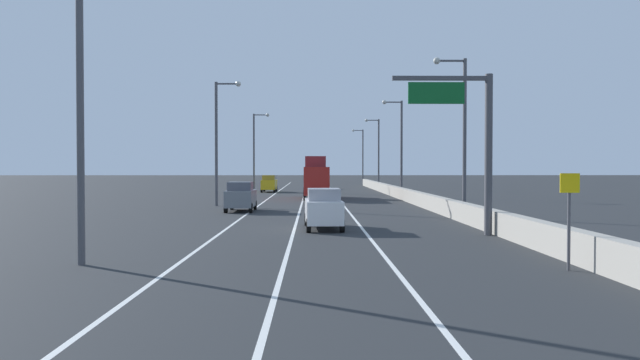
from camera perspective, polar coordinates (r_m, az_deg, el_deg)
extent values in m
plane|color=#26282B|center=(67.65, 0.21, -1.46)|extent=(320.00, 320.00, 0.00)
cube|color=silver|center=(58.82, -5.02, -1.87)|extent=(0.16, 130.00, 0.00)
cube|color=silver|center=(58.66, -1.60, -1.87)|extent=(0.16, 130.00, 0.00)
cube|color=silver|center=(58.71, 1.82, -1.87)|extent=(0.16, 130.00, 0.00)
cube|color=#9E998E|center=(44.52, 10.70, -2.18)|extent=(0.60, 120.00, 1.10)
cylinder|color=#47474C|center=(29.58, 15.39, 2.27)|extent=(0.36, 0.36, 7.50)
cube|color=#47474C|center=(29.32, 11.14, 9.26)|extent=(4.50, 0.20, 0.20)
cube|color=#0C5923|center=(29.07, 10.75, 7.94)|extent=(2.60, 0.10, 1.00)
cylinder|color=#4C4C51|center=(20.41, 22.12, -4.47)|extent=(0.10, 0.10, 2.40)
cube|color=yellow|center=(20.28, 22.20, -0.26)|extent=(0.60, 0.04, 0.60)
cylinder|color=#4C4C51|center=(40.20, 13.29, 3.84)|extent=(0.24, 0.24, 10.07)
cube|color=#4C4C51|center=(40.51, 12.06, 10.78)|extent=(1.80, 0.12, 0.12)
sphere|color=beige|center=(40.32, 10.79, 10.83)|extent=(0.44, 0.44, 0.44)
cylinder|color=#4C4C51|center=(64.66, 7.58, 2.87)|extent=(0.24, 0.24, 10.07)
cube|color=#4C4C51|center=(64.86, 6.80, 7.19)|extent=(1.80, 0.12, 0.12)
sphere|color=beige|center=(64.75, 6.00, 7.21)|extent=(0.44, 0.44, 0.44)
cylinder|color=#4C4C51|center=(89.49, 5.47, 2.42)|extent=(0.24, 0.24, 10.07)
cube|color=#4C4C51|center=(89.63, 4.90, 5.55)|extent=(1.80, 0.12, 0.12)
sphere|color=beige|center=(89.55, 4.33, 5.56)|extent=(0.44, 0.44, 0.44)
cylinder|color=#4C4C51|center=(114.35, 4.00, 2.17)|extent=(0.24, 0.24, 10.07)
cube|color=#4C4C51|center=(114.46, 3.56, 4.62)|extent=(1.80, 0.12, 0.12)
sphere|color=beige|center=(114.40, 3.10, 4.62)|extent=(0.44, 0.44, 0.44)
cylinder|color=#4C4C51|center=(21.42, -21.39, 6.08)|extent=(0.24, 0.24, 10.07)
cylinder|color=#4C4C51|center=(50.61, -9.62, 3.31)|extent=(0.24, 0.24, 10.07)
cube|color=#4C4C51|center=(50.89, -8.62, 8.83)|extent=(1.80, 0.12, 0.12)
sphere|color=beige|center=(50.78, -7.60, 8.85)|extent=(0.44, 0.44, 0.44)
cylinder|color=#4C4C51|center=(80.35, -6.16, 2.56)|extent=(0.24, 0.24, 10.07)
cube|color=#4C4C51|center=(80.53, -5.53, 6.04)|extent=(1.80, 0.12, 0.12)
sphere|color=beige|center=(80.46, -4.89, 6.04)|extent=(0.44, 0.44, 0.44)
cube|color=slate|center=(44.35, -7.36, -1.70)|extent=(1.90, 4.23, 1.17)
cube|color=#4D505A|center=(43.90, -7.42, -0.57)|extent=(1.67, 1.90, 0.60)
cylinder|color=black|center=(46.13, -8.19, -2.32)|extent=(0.22, 0.68, 0.68)
cylinder|color=black|center=(45.95, -6.05, -2.32)|extent=(0.22, 0.68, 0.68)
cylinder|color=black|center=(42.85, -8.75, -2.59)|extent=(0.22, 0.68, 0.68)
cylinder|color=black|center=(42.65, -6.45, -2.60)|extent=(0.22, 0.68, 0.68)
cube|color=gold|center=(77.26, -4.74, -0.43)|extent=(1.81, 4.27, 1.19)
cube|color=olive|center=(76.82, -4.77, 0.23)|extent=(1.56, 1.93, 0.60)
cylinder|color=black|center=(79.01, -5.21, -0.83)|extent=(0.23, 0.68, 0.68)
cylinder|color=black|center=(78.88, -4.07, -0.83)|extent=(0.23, 0.68, 0.68)
cylinder|color=black|center=(75.69, -5.45, -0.92)|extent=(0.23, 0.68, 0.68)
cylinder|color=black|center=(75.55, -4.26, -0.92)|extent=(0.23, 0.68, 0.68)
cube|color=white|center=(31.54, 0.32, -2.91)|extent=(1.95, 4.46, 1.15)
cube|color=#96969E|center=(31.05, 0.36, -1.35)|extent=(1.65, 2.04, 0.60)
cylinder|color=black|center=(33.29, -1.25, -3.68)|extent=(0.25, 0.69, 0.68)
cylinder|color=black|center=(33.38, 1.55, -3.67)|extent=(0.25, 0.69, 0.68)
cylinder|color=black|center=(29.81, -1.07, -4.26)|extent=(0.25, 0.69, 0.68)
cylinder|color=black|center=(29.91, 2.07, -4.24)|extent=(0.25, 0.69, 0.68)
cube|color=#1E389E|center=(88.43, -0.43, -0.28)|extent=(1.85, 4.09, 0.98)
cube|color=navy|center=(88.01, -0.43, 0.23)|extent=(1.58, 1.86, 0.60)
cylinder|color=black|center=(90.04, -0.91, -0.57)|extent=(0.24, 0.69, 0.68)
cylinder|color=black|center=(90.01, 0.10, -0.57)|extent=(0.24, 0.69, 0.68)
cylinder|color=black|center=(86.89, -0.97, -0.63)|extent=(0.24, 0.69, 0.68)
cylinder|color=black|center=(86.86, 0.07, -0.63)|extent=(0.24, 0.69, 0.68)
cube|color=#A51E19|center=(61.28, -0.40, -0.02)|extent=(2.53, 9.68, 2.67)
cube|color=maroon|center=(63.39, -0.44, 1.72)|extent=(2.14, 2.15, 1.10)
cylinder|color=black|center=(65.44, -1.45, -1.11)|extent=(0.23, 1.00, 1.00)
cylinder|color=black|center=(65.48, 0.51, -1.11)|extent=(0.23, 1.00, 1.00)
cylinder|color=black|center=(57.20, -1.45, -1.45)|extent=(0.23, 1.00, 1.00)
cylinder|color=black|center=(57.24, 0.80, -1.45)|extent=(0.23, 1.00, 1.00)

